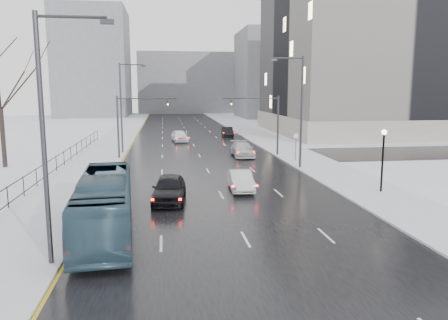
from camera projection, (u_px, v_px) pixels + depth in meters
name	position (u px, v px, depth m)	size (l,w,h in m)	color
road	(193.00, 143.00, 57.98)	(16.00, 150.00, 0.04)	black
cross_road	(200.00, 157.00, 46.24)	(130.00, 10.00, 0.04)	black
sidewalk_left	(112.00, 144.00, 56.55)	(5.00, 150.00, 0.16)	silver
sidewalk_right	(270.00, 142.00, 59.39)	(5.00, 150.00, 0.16)	silver
park_strip	(35.00, 146.00, 55.27)	(14.00, 150.00, 0.12)	white
tree_park_e	(5.00, 168.00, 39.88)	(9.45, 9.45, 13.50)	black
iron_fence	(13.00, 192.00, 26.74)	(0.06, 70.00, 1.30)	black
streetlight_r_mid	(299.00, 107.00, 38.63)	(2.95, 0.25, 10.00)	#2D2D33
streetlight_l_near	(49.00, 128.00, 16.87)	(2.95, 0.25, 10.00)	#2D2D33
streetlight_l_far	(123.00, 103.00, 48.16)	(2.95, 0.25, 10.00)	#2D2D33
lamppost_r_mid	(383.00, 151.00, 29.66)	(0.36, 0.36, 4.28)	black
mast_signal_right	(268.00, 118.00, 46.58)	(6.10, 0.33, 6.50)	#2D2D33
mast_signal_left	(128.00, 119.00, 44.60)	(6.10, 0.33, 6.50)	#2D2D33
no_uturn_sign	(296.00, 139.00, 43.21)	(0.60, 0.06, 2.70)	#2D2D33
civic_building	(397.00, 65.00, 72.65)	(41.00, 31.00, 24.80)	gray
bldg_far_right	(285.00, 74.00, 113.79)	(24.00, 20.00, 22.00)	slate
bldg_far_left	(94.00, 63.00, 116.34)	(18.00, 22.00, 28.00)	slate
bldg_far_center	(188.00, 83.00, 135.32)	(30.00, 18.00, 18.00)	slate
bus	(105.00, 205.00, 21.35)	(2.49, 10.63, 2.96)	#314E5F
sedan_center_near	(169.00, 189.00, 27.68)	(2.02, 5.03, 1.71)	black
sedan_right_near	(241.00, 180.00, 30.87)	(1.50, 4.31, 1.42)	#BCBBBF
sedan_right_far	(242.00, 149.00, 46.56)	(2.12, 5.22, 1.51)	silver
sedan_center_far	(179.00, 136.00, 59.71)	(1.90, 4.71, 1.60)	white
sedan_right_distant	(227.00, 132.00, 66.30)	(1.52, 4.36, 1.43)	black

